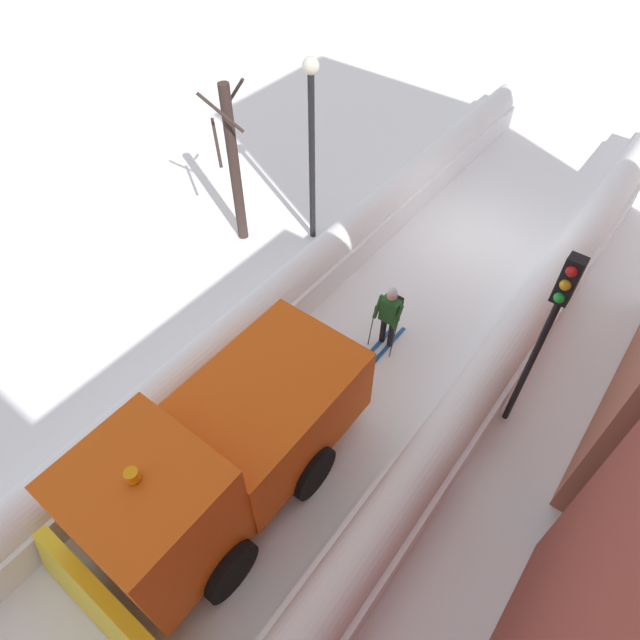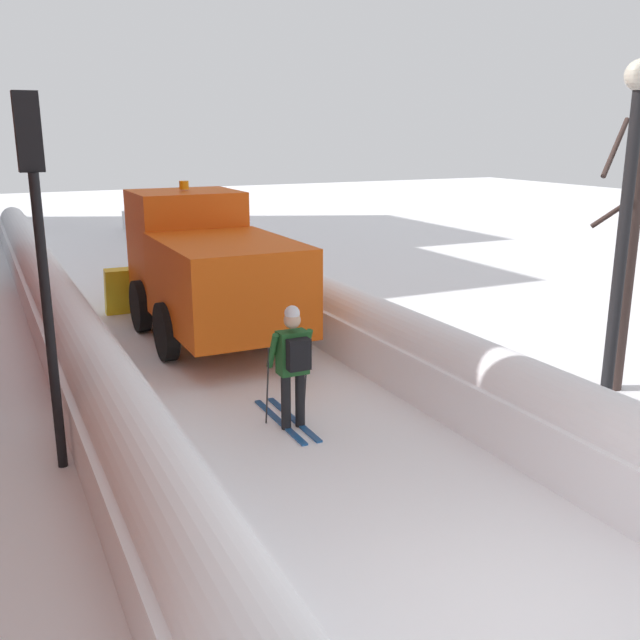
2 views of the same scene
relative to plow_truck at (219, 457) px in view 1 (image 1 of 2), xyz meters
The scene contains 8 objects.
ground_plane 1.50m from the plow_truck, 148.99° to the left, with size 80.00×80.00×0.00m, color white.
snowbank_left 2.89m from the plow_truck, behind, with size 1.10×36.00×1.22m.
snowbank_right 2.44m from the plow_truck, ahead, with size 1.10×36.00×1.22m.
plow_truck is the anchor object (origin of this frame).
skier 5.03m from the plow_truck, 93.39° to the right, with size 0.62×1.80×1.81m.
traffic_light_pole 6.09m from the plow_truck, 125.97° to the right, with size 0.28×0.42×4.57m.
street_lamp 8.10m from the plow_truck, 63.37° to the right, with size 0.40×0.40×5.00m.
bare_tree_near 7.81m from the plow_truck, 48.75° to the right, with size 1.25×1.02×4.59m.
Camera 1 is at (-3.85, 12.33, 9.93)m, focal length 30.38 mm.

